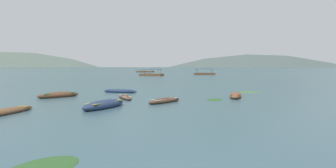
{
  "coord_description": "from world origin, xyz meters",
  "views": [
    {
      "loc": [
        -0.21,
        -5.9,
        3.29
      ],
      "look_at": [
        -2.55,
        38.25,
        0.28
      ],
      "focal_mm": 27.76,
      "sensor_mm": 36.0,
      "label": 1
    }
  ],
  "objects_px": {
    "rowboat_0": "(8,111)",
    "rowboat_3": "(59,95)",
    "rowboat_4": "(165,101)",
    "ferry_1": "(204,74)",
    "rowboat_1": "(236,96)",
    "ferry_0": "(151,75)",
    "rowboat_6": "(125,97)",
    "ferry_2": "(145,71)",
    "rowboat_5": "(104,105)",
    "rowboat_2": "(120,91)"
  },
  "relations": [
    {
      "from": "rowboat_1",
      "to": "rowboat_6",
      "type": "distance_m",
      "value": 11.59
    },
    {
      "from": "rowboat_4",
      "to": "ferry_1",
      "type": "height_order",
      "value": "ferry_1"
    },
    {
      "from": "rowboat_1",
      "to": "rowboat_2",
      "type": "xyz_separation_m",
      "value": [
        -13.46,
        4.64,
        -0.04
      ]
    },
    {
      "from": "rowboat_0",
      "to": "ferry_2",
      "type": "bearing_deg",
      "value": 93.73
    },
    {
      "from": "rowboat_4",
      "to": "ferry_0",
      "type": "xyz_separation_m",
      "value": [
        -8.97,
        66.14,
        0.28
      ]
    },
    {
      "from": "ferry_1",
      "to": "ferry_2",
      "type": "xyz_separation_m",
      "value": [
        -29.27,
        41.73,
        -0.0
      ]
    },
    {
      "from": "rowboat_5",
      "to": "rowboat_3",
      "type": "bearing_deg",
      "value": 135.91
    },
    {
      "from": "rowboat_6",
      "to": "ferry_2",
      "type": "xyz_separation_m",
      "value": [
        -14.59,
        117.81,
        0.3
      ]
    },
    {
      "from": "rowboat_6",
      "to": "ferry_2",
      "type": "bearing_deg",
      "value": 97.06
    },
    {
      "from": "rowboat_3",
      "to": "rowboat_6",
      "type": "height_order",
      "value": "rowboat_3"
    },
    {
      "from": "rowboat_1",
      "to": "ferry_0",
      "type": "height_order",
      "value": "ferry_0"
    },
    {
      "from": "rowboat_3",
      "to": "rowboat_5",
      "type": "xyz_separation_m",
      "value": [
        7.01,
        -6.79,
        0.02
      ]
    },
    {
      "from": "rowboat_1",
      "to": "rowboat_2",
      "type": "distance_m",
      "value": 14.24
    },
    {
      "from": "rowboat_3",
      "to": "ferry_1",
      "type": "bearing_deg",
      "value": 73.69
    },
    {
      "from": "rowboat_2",
      "to": "ferry_1",
      "type": "bearing_deg",
      "value": 76.63
    },
    {
      "from": "rowboat_2",
      "to": "ferry_2",
      "type": "relative_size",
      "value": 0.46
    },
    {
      "from": "rowboat_4",
      "to": "ferry_1",
      "type": "bearing_deg",
      "value": 82.45
    },
    {
      "from": "rowboat_2",
      "to": "ferry_0",
      "type": "bearing_deg",
      "value": 92.76
    },
    {
      "from": "rowboat_0",
      "to": "rowboat_2",
      "type": "height_order",
      "value": "rowboat_2"
    },
    {
      "from": "rowboat_4",
      "to": "rowboat_5",
      "type": "distance_m",
      "value": 5.7
    },
    {
      "from": "rowboat_4",
      "to": "ferry_2",
      "type": "height_order",
      "value": "ferry_2"
    },
    {
      "from": "rowboat_2",
      "to": "rowboat_1",
      "type": "bearing_deg",
      "value": -19.03
    },
    {
      "from": "rowboat_1",
      "to": "ferry_1",
      "type": "height_order",
      "value": "ferry_1"
    },
    {
      "from": "rowboat_2",
      "to": "ferry_1",
      "type": "distance_m",
      "value": 71.93
    },
    {
      "from": "rowboat_2",
      "to": "ferry_0",
      "type": "relative_size",
      "value": 0.53
    },
    {
      "from": "ferry_0",
      "to": "ferry_1",
      "type": "relative_size",
      "value": 1.05
    },
    {
      "from": "rowboat_0",
      "to": "ferry_2",
      "type": "height_order",
      "value": "ferry_2"
    },
    {
      "from": "rowboat_0",
      "to": "rowboat_1",
      "type": "xyz_separation_m",
      "value": [
        17.83,
        10.27,
        0.05
      ]
    },
    {
      "from": "ferry_0",
      "to": "ferry_2",
      "type": "relative_size",
      "value": 0.86
    },
    {
      "from": "rowboat_3",
      "to": "rowboat_6",
      "type": "xyz_separation_m",
      "value": [
        7.36,
        -0.78,
        -0.08
      ]
    },
    {
      "from": "rowboat_1",
      "to": "rowboat_3",
      "type": "height_order",
      "value": "rowboat_3"
    },
    {
      "from": "rowboat_0",
      "to": "ferry_1",
      "type": "xyz_separation_m",
      "value": [
        21.01,
        84.89,
        0.29
      ]
    },
    {
      "from": "rowboat_6",
      "to": "ferry_2",
      "type": "relative_size",
      "value": 0.39
    },
    {
      "from": "rowboat_0",
      "to": "rowboat_2",
      "type": "xyz_separation_m",
      "value": [
        4.37,
        14.91,
        0.01
      ]
    },
    {
      "from": "rowboat_5",
      "to": "ferry_1",
      "type": "xyz_separation_m",
      "value": [
        15.03,
        82.08,
        0.2
      ]
    },
    {
      "from": "rowboat_1",
      "to": "rowboat_5",
      "type": "height_order",
      "value": "rowboat_5"
    },
    {
      "from": "rowboat_4",
      "to": "ferry_1",
      "type": "xyz_separation_m",
      "value": [
        10.44,
        78.71,
        0.28
      ]
    },
    {
      "from": "rowboat_2",
      "to": "ferry_1",
      "type": "xyz_separation_m",
      "value": [
        16.64,
        69.98,
        0.28
      ]
    },
    {
      "from": "rowboat_4",
      "to": "ferry_2",
      "type": "xyz_separation_m",
      "value": [
        -18.83,
        120.44,
        0.28
      ]
    },
    {
      "from": "ferry_1",
      "to": "rowboat_6",
      "type": "bearing_deg",
      "value": -100.92
    },
    {
      "from": "rowboat_0",
      "to": "rowboat_3",
      "type": "bearing_deg",
      "value": 96.13
    },
    {
      "from": "rowboat_1",
      "to": "rowboat_6",
      "type": "relative_size",
      "value": 0.99
    },
    {
      "from": "ferry_2",
      "to": "rowboat_6",
      "type": "bearing_deg",
      "value": -82.94
    },
    {
      "from": "rowboat_0",
      "to": "rowboat_4",
      "type": "relative_size",
      "value": 1.14
    },
    {
      "from": "rowboat_1",
      "to": "rowboat_5",
      "type": "bearing_deg",
      "value": -147.82
    },
    {
      "from": "rowboat_4",
      "to": "ferry_2",
      "type": "bearing_deg",
      "value": 98.89
    },
    {
      "from": "rowboat_1",
      "to": "ferry_1",
      "type": "distance_m",
      "value": 74.69
    },
    {
      "from": "ferry_2",
      "to": "rowboat_4",
      "type": "bearing_deg",
      "value": -81.11
    },
    {
      "from": "rowboat_1",
      "to": "rowboat_6",
      "type": "height_order",
      "value": "rowboat_1"
    },
    {
      "from": "rowboat_1",
      "to": "rowboat_5",
      "type": "xyz_separation_m",
      "value": [
        -11.85,
        -7.46,
        0.04
      ]
    }
  ]
}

